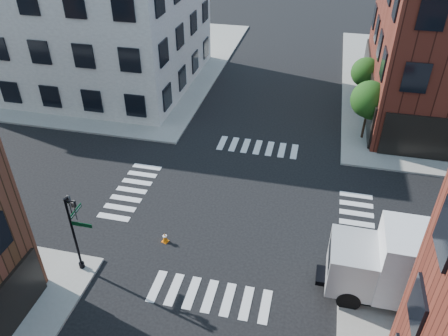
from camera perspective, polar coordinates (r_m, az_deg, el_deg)
name	(u,v)px	position (r m, az deg, el deg)	size (l,w,h in m)	color
ground	(239,206)	(26.74, 1.93, -4.99)	(120.00, 120.00, 0.00)	black
sidewalk_nw	(88,58)	(51.05, -17.34, 13.61)	(30.00, 30.00, 0.15)	gray
building_nw	(71,21)	(44.38, -19.30, 17.67)	(22.00, 16.00, 11.00)	#B8B2A8
tree_near	(370,101)	(33.49, 18.52, 8.26)	(2.69, 2.69, 4.49)	black
tree_far	(366,74)	(39.10, 18.08, 11.63)	(2.43, 2.43, 4.07)	black
signal_pole	(75,226)	(22.27, -18.92, -7.19)	(1.29, 1.24, 4.60)	black
box_truck	(433,271)	(22.18, 25.60, -12.01)	(8.99, 2.87, 4.05)	silver
traffic_cone	(165,238)	(24.44, -7.73, -8.99)	(0.42, 0.42, 0.62)	orange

